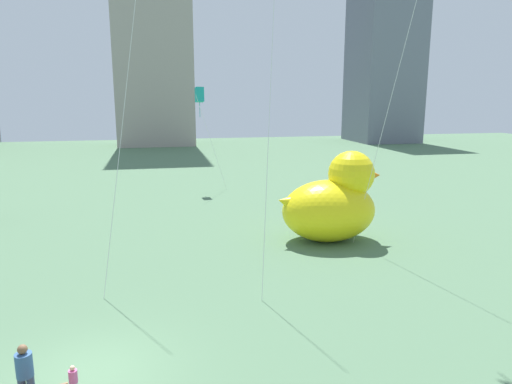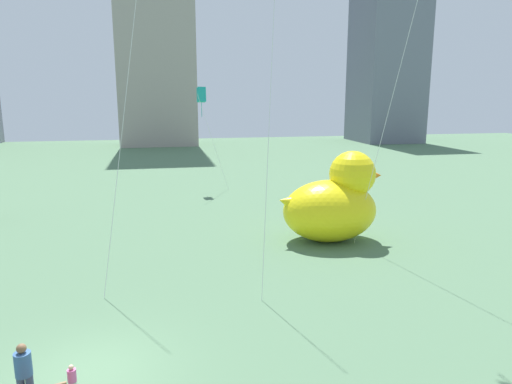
% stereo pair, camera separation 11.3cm
% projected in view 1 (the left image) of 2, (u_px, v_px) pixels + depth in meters
% --- Properties ---
extents(ground_plane, '(140.00, 140.00, 0.00)m').
position_uv_depth(ground_plane, '(91.00, 374.00, 12.46)').
color(ground_plane, '#517453').
extents(person_adult, '(0.39, 0.39, 1.60)m').
position_uv_depth(person_adult, '(25.00, 373.00, 11.02)').
color(person_adult, '#38476B').
rests_on(person_adult, ground).
extents(person_child, '(0.21, 0.21, 0.88)m').
position_uv_depth(person_child, '(73.00, 380.00, 11.39)').
color(person_child, silver).
rests_on(person_child, ground).
extents(giant_inflatable_duck, '(5.55, 3.56, 4.60)m').
position_uv_depth(giant_inflatable_duck, '(333.00, 203.00, 23.68)').
color(giant_inflatable_duck, yellow).
rests_on(giant_inflatable_duck, ground).
extents(city_skyline, '(81.90, 17.70, 41.09)m').
position_uv_depth(city_skyline, '(96.00, 34.00, 65.52)').
color(city_skyline, gray).
rests_on(city_skyline, ground).
extents(kite_teal, '(2.43, 2.39, 7.99)m').
position_uv_depth(kite_teal, '(200.00, 95.00, 35.73)').
color(kite_teal, silver).
rests_on(kite_teal, ground).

